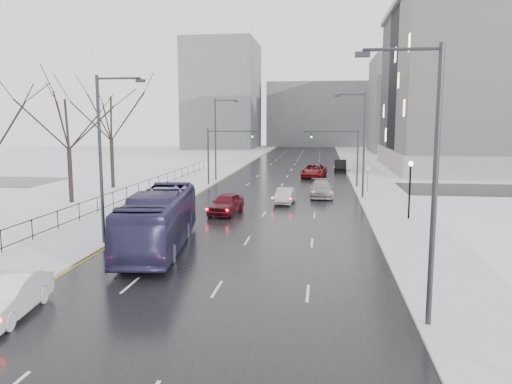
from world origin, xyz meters
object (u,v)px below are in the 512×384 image
at_px(bus, 159,220).
at_px(mast_signal_left, 217,150).
at_px(lamppost_r_mid, 410,181).
at_px(sedan_right_cross, 314,171).
at_px(sedan_right_near, 285,196).
at_px(sedan_right_distant, 340,165).
at_px(streetlight_r_mid, 362,140).
at_px(sedan_right_far, 321,189).
at_px(streetlight_l_near, 104,152).
at_px(sedan_left_near, 8,297).
at_px(streetlight_l_far, 217,135).
at_px(mast_signal_right, 348,151).
at_px(no_uturn_sign, 368,171).
at_px(tree_park_e, 113,188).
at_px(streetlight_r_near, 429,173).
at_px(sedan_center_near, 226,203).
at_px(tree_park_d, 72,203).

bearing_deg(bus, mast_signal_left, 87.43).
bearing_deg(mast_signal_left, lamppost_r_mid, -44.48).
xyz_separation_m(bus, sedan_right_cross, (8.30, 37.77, -0.81)).
relative_size(sedan_right_near, sedan_right_distant, 0.85).
bearing_deg(streetlight_r_mid, sedan_right_far, 169.94).
relative_size(streetlight_l_near, sedan_right_far, 1.85).
height_order(lamppost_r_mid, sedan_left_near, lamppost_r_mid).
distance_m(streetlight_l_far, mast_signal_right, 16.07).
bearing_deg(no_uturn_sign, sedan_right_near, -135.97).
height_order(lamppost_r_mid, mast_signal_right, mast_signal_right).
distance_m(tree_park_e, streetlight_l_near, 26.61).
height_order(tree_park_e, mast_signal_left, tree_park_e).
relative_size(lamppost_r_mid, mast_signal_left, 0.66).
bearing_deg(sedan_right_cross, sedan_right_far, -80.23).
height_order(lamppost_r_mid, bus, lamppost_r_mid).
distance_m(streetlight_r_near, streetlight_l_near, 19.15).
bearing_deg(sedan_right_cross, sedan_right_near, -89.66).
relative_size(tree_park_e, sedan_center_near, 2.75).
bearing_deg(mast_signal_left, bus, -84.92).
xyz_separation_m(tree_park_e, sedan_right_far, (22.70, -3.35, 0.83)).
bearing_deg(sedan_right_far, sedan_right_distant, 82.07).
bearing_deg(mast_signal_left, tree_park_e, -159.81).
relative_size(tree_park_e, streetlight_l_near, 1.35).
bearing_deg(mast_signal_right, tree_park_e, -171.10).
bearing_deg(sedan_center_near, streetlight_l_far, 109.96).
relative_size(streetlight_l_far, mast_signal_right, 1.54).
height_order(streetlight_l_near, mast_signal_left, streetlight_l_near).
relative_size(bus, sedan_right_near, 2.86).
bearing_deg(streetlight_l_near, sedan_right_cross, 72.66).
bearing_deg(mast_signal_right, sedan_center_near, -120.72).
xyz_separation_m(tree_park_e, streetlight_l_far, (10.03, 8.00, 5.62)).
distance_m(mast_signal_right, mast_signal_left, 14.65).
height_order(streetlight_r_mid, lamppost_r_mid, streetlight_r_mid).
relative_size(tree_park_d, tree_park_e, 0.93).
xyz_separation_m(streetlight_r_mid, sedan_right_near, (-6.88, -3.65, -4.89)).
bearing_deg(tree_park_d, streetlight_l_far, 61.85).
distance_m(mast_signal_right, no_uturn_sign, 4.77).
distance_m(tree_park_e, bus, 27.89).
bearing_deg(sedan_right_near, streetlight_l_near, -114.95).
xyz_separation_m(streetlight_l_far, bus, (3.37, -32.40, -3.90)).
height_order(mast_signal_right, sedan_right_cross, mast_signal_right).
xyz_separation_m(streetlight_r_mid, sedan_right_cross, (-4.67, 17.37, -4.72)).
xyz_separation_m(tree_park_d, sedan_left_near, (10.60, -25.08, 0.81)).
height_order(tree_park_e, sedan_right_cross, tree_park_e).
bearing_deg(streetlight_r_near, sedan_right_cross, 95.63).
bearing_deg(streetlight_r_mid, tree_park_e, 171.37).
relative_size(tree_park_e, streetlight_l_far, 1.35).
bearing_deg(streetlight_r_mid, sedan_right_near, -152.05).
distance_m(no_uturn_sign, sedan_right_far, 5.96).
relative_size(lamppost_r_mid, sedan_left_near, 0.92).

